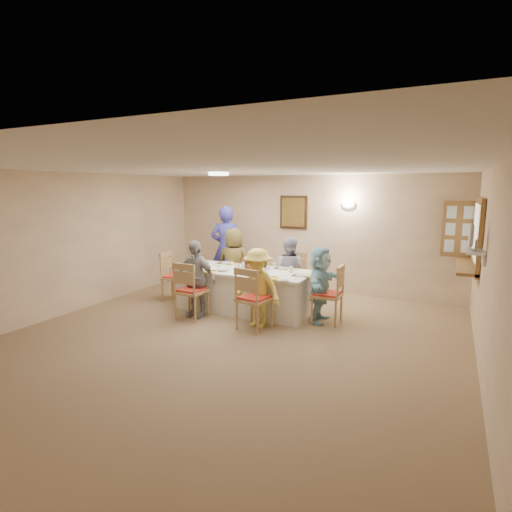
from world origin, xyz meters
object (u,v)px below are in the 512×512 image
at_px(desk_fan, 474,241).
at_px(chair_back_right, 291,278).
at_px(serving_hatch, 478,234).
at_px(diner_back_right, 289,271).
at_px(condiment_ketchup, 244,263).
at_px(chair_right_end, 327,294).
at_px(diner_right_end, 320,284).
at_px(caregiver, 226,249).
at_px(diner_back_left, 234,263).
at_px(chair_front_left, 192,290).
at_px(chair_front_right, 254,298).
at_px(chair_left_end, 176,276).
at_px(diner_front_left, 195,279).
at_px(diner_front_right, 258,288).
at_px(chair_back_left, 237,275).
at_px(dining_table, 244,290).

xyz_separation_m(desk_fan, chair_back_right, (-2.99, 1.25, -1.05)).
distance_m(serving_hatch, diner_back_right, 3.22).
distance_m(chair_back_right, condiment_ketchup, 1.06).
height_order(chair_right_end, diner_right_end, diner_right_end).
bearing_deg(diner_back_right, caregiver, -10.80).
distance_m(diner_back_right, caregiver, 1.74).
height_order(diner_back_left, diner_back_right, diner_back_left).
bearing_deg(chair_front_left, chair_front_right, 179.80).
distance_m(serving_hatch, diner_right_end, 2.59).
relative_size(chair_front_left, diner_back_left, 0.70).
relative_size(chair_back_right, chair_left_end, 1.03).
height_order(chair_back_right, diner_back_left, diner_back_left).
relative_size(desk_fan, diner_right_end, 0.23).
relative_size(chair_back_right, diner_right_end, 0.78).
relative_size(chair_front_right, diner_front_left, 0.76).
bearing_deg(diner_back_left, serving_hatch, 176.00).
relative_size(diner_front_left, diner_right_end, 1.05).
height_order(desk_fan, chair_front_left, desk_fan).
bearing_deg(diner_front_right, chair_front_right, -82.49).
distance_m(chair_left_end, diner_back_left, 1.19).
bearing_deg(diner_back_left, diner_right_end, 154.51).
relative_size(chair_right_end, diner_back_right, 0.75).
height_order(chair_back_right, chair_left_end, chair_back_right).
relative_size(chair_front_right, diner_front_right, 0.79).
bearing_deg(desk_fan, caregiver, 160.93).
bearing_deg(diner_front_right, chair_back_left, 136.54).
xyz_separation_m(dining_table, chair_left_end, (-1.55, 0.00, 0.11)).
xyz_separation_m(chair_back_right, chair_right_end, (0.95, -0.80, -0.01)).
distance_m(chair_back_left, condiment_ketchup, 1.05).
distance_m(chair_right_end, diner_front_left, 2.26).
distance_m(chair_front_left, condiment_ketchup, 1.08).
height_order(chair_back_right, caregiver, caregiver).
distance_m(chair_front_right, diner_back_right, 1.49).
bearing_deg(diner_front_right, dining_table, 138.93).
xyz_separation_m(desk_fan, diner_back_right, (-2.99, 1.13, -0.89)).
height_order(chair_right_end, caregiver, caregiver).
bearing_deg(diner_right_end, chair_right_end, -92.02).
bearing_deg(chair_front_right, diner_back_left, -41.68).
xyz_separation_m(diner_back_left, diner_front_right, (1.20, -1.36, -0.07)).
distance_m(chair_left_end, chair_right_end, 3.10).
bearing_deg(diner_right_end, diner_front_left, 106.59).
bearing_deg(desk_fan, dining_table, 172.80).
relative_size(serving_hatch, diner_right_end, 1.17).
height_order(chair_front_left, diner_front_left, diner_front_left).
bearing_deg(desk_fan, diner_back_right, 159.22).
distance_m(dining_table, caregiver, 1.65).
xyz_separation_m(chair_front_right, diner_front_left, (-1.20, 0.12, 0.16)).
relative_size(chair_front_right, diner_right_end, 0.79).
relative_size(chair_left_end, diner_front_right, 0.76).
relative_size(chair_back_left, chair_left_end, 0.92).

